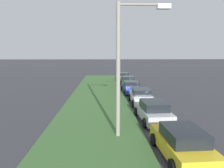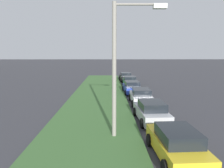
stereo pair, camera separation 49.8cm
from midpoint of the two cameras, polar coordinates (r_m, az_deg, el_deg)
name	(u,v)px [view 2 (the right image)]	position (r m, az deg, el deg)	size (l,w,h in m)	color
grass_median	(92,123)	(14.76, -4.38, -10.47)	(60.00, 6.00, 0.12)	#3D6633
parked_car_yellow	(176,144)	(10.56, 18.27, -15.00)	(4.38, 2.17, 1.47)	gold
parked_car_silver	(151,112)	(15.39, 11.43, -7.27)	(4.39, 2.20, 1.47)	#B2B5BA
parked_car_white	(141,96)	(20.41, 8.49, -3.30)	(4.32, 2.06, 1.47)	silver
parked_car_blue	(132,87)	(25.49, 5.92, -0.90)	(4.36, 2.14, 1.47)	#23389E
parked_car_green	(130,81)	(30.65, 5.24, 0.69)	(4.32, 2.05, 1.47)	#1E6B38
parked_car_black	(126,77)	(36.27, 4.05, 1.91)	(4.38, 2.18, 1.47)	black
streetlight	(121,61)	(11.65, 3.59, 6.20)	(0.37, 2.87, 7.50)	gray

